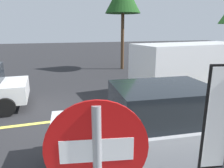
{
  "coord_description": "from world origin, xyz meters",
  "views": [
    {
      "loc": [
        0.16,
        -6.3,
        2.8
      ],
      "look_at": [
        2.07,
        -0.02,
        1.08
      ],
      "focal_mm": 33.59,
      "sensor_mm": 36.0,
      "label": 1
    }
  ],
  "objects": [
    {
      "name": "car_silver_crossing",
      "position": [
        2.19,
        -2.7,
        0.84
      ],
      "size": [
        4.24,
        2.19,
        1.69
      ],
      "color": "#B7BABF",
      "rests_on": "ground_plane"
    },
    {
      "name": "ground_plane",
      "position": [
        0.0,
        0.0,
        0.0
      ],
      "size": [
        80.0,
        80.0,
        0.0
      ],
      "primitive_type": "plane",
      "color": "#262628"
    },
    {
      "name": "white_van",
      "position": [
        6.23,
        1.52,
        1.27
      ],
      "size": [
        5.4,
        2.75,
        2.2
      ],
      "color": "white",
      "rests_on": "ground_plane"
    },
    {
      "name": "lane_marking_centre",
      "position": [
        3.0,
        0.0,
        0.01
      ],
      "size": [
        28.0,
        0.16,
        0.01
      ],
      "primitive_type": "cube",
      "color": "#E0D14C"
    }
  ]
}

